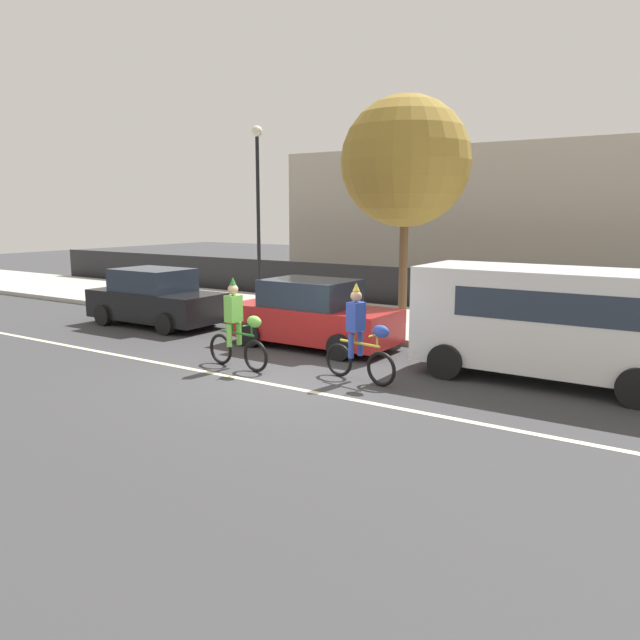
{
  "coord_description": "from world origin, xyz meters",
  "views": [
    {
      "loc": [
        7.19,
        -9.61,
        3.26
      ],
      "look_at": [
        0.1,
        1.2,
        1.0
      ],
      "focal_mm": 35.0,
      "sensor_mm": 36.0,
      "label": 1
    }
  ],
  "objects_px": {
    "parked_car_black": "(155,299)",
    "parked_car_red": "(313,315)",
    "parade_cyclist_cobalt": "(360,339)",
    "street_lamp_post": "(258,189)",
    "parade_cyclist_lime": "(238,329)",
    "parked_van_white": "(554,316)"
  },
  "relations": [
    {
      "from": "parked_car_black",
      "to": "parked_car_red",
      "type": "relative_size",
      "value": 1.0
    },
    {
      "from": "parked_car_red",
      "to": "street_lamp_post",
      "type": "relative_size",
      "value": 0.7
    },
    {
      "from": "parked_car_black",
      "to": "street_lamp_post",
      "type": "distance_m",
      "value": 5.33
    },
    {
      "from": "parade_cyclist_lime",
      "to": "parade_cyclist_cobalt",
      "type": "distance_m",
      "value": 2.7
    },
    {
      "from": "parade_cyclist_cobalt",
      "to": "street_lamp_post",
      "type": "height_order",
      "value": "street_lamp_post"
    },
    {
      "from": "parade_cyclist_lime",
      "to": "parade_cyclist_cobalt",
      "type": "bearing_deg",
      "value": 10.91
    },
    {
      "from": "parade_cyclist_lime",
      "to": "parked_van_white",
      "type": "xyz_separation_m",
      "value": [
        5.74,
        2.59,
        0.44
      ]
    },
    {
      "from": "parade_cyclist_lime",
      "to": "street_lamp_post",
      "type": "bearing_deg",
      "value": 125.61
    },
    {
      "from": "parade_cyclist_lime",
      "to": "parked_car_red",
      "type": "bearing_deg",
      "value": 87.18
    },
    {
      "from": "parked_van_white",
      "to": "parked_car_black",
      "type": "bearing_deg",
      "value": -179.64
    },
    {
      "from": "parade_cyclist_lime",
      "to": "parked_car_red",
      "type": "height_order",
      "value": "parade_cyclist_lime"
    },
    {
      "from": "parked_van_white",
      "to": "parked_car_red",
      "type": "xyz_separation_m",
      "value": [
        -5.61,
        0.02,
        -0.5
      ]
    },
    {
      "from": "parade_cyclist_lime",
      "to": "parked_car_red",
      "type": "xyz_separation_m",
      "value": [
        0.13,
        2.61,
        -0.06
      ]
    },
    {
      "from": "parade_cyclist_cobalt",
      "to": "parked_van_white",
      "type": "relative_size",
      "value": 0.38
    },
    {
      "from": "parade_cyclist_cobalt",
      "to": "parked_car_black",
      "type": "relative_size",
      "value": 0.47
    },
    {
      "from": "street_lamp_post",
      "to": "parked_car_black",
      "type": "bearing_deg",
      "value": -95.86
    },
    {
      "from": "parade_cyclist_lime",
      "to": "street_lamp_post",
      "type": "xyz_separation_m",
      "value": [
        -4.83,
        6.75,
        3.15
      ]
    },
    {
      "from": "parked_car_black",
      "to": "parade_cyclist_lime",
      "type": "bearing_deg",
      "value": -25.53
    },
    {
      "from": "parked_van_white",
      "to": "parade_cyclist_cobalt",
      "type": "bearing_deg",
      "value": -146.14
    },
    {
      "from": "parked_van_white",
      "to": "parked_car_black",
      "type": "distance_m",
      "value": 11.02
    },
    {
      "from": "parked_car_black",
      "to": "parked_car_red",
      "type": "height_order",
      "value": "same"
    },
    {
      "from": "parade_cyclist_lime",
      "to": "parade_cyclist_cobalt",
      "type": "xyz_separation_m",
      "value": [
        2.65,
        0.51,
        0.0
      ]
    }
  ]
}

